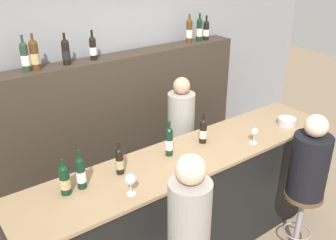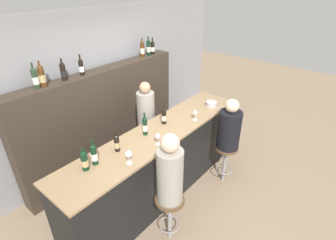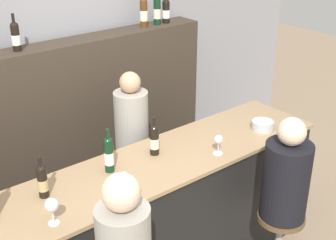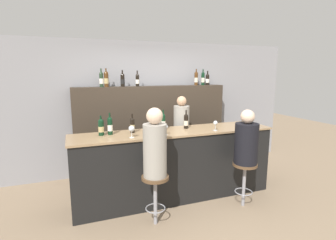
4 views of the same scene
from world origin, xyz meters
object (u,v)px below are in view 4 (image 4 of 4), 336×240
object	(u,v)px
wine_bottle_counter_1	(110,126)
wine_bottle_counter_4	(186,121)
bartender	(181,142)
wine_bottle_backbar_0	(101,79)
wine_bottle_backbar_5	(203,78)
wine_glass_1	(165,127)
bar_stool_right	(245,173)
wine_glass_0	(132,129)
wine_bottle_counter_2	(132,125)
guest_seated_left	(155,146)
bar_stool_left	(155,187)
wine_bottle_counter_3	(163,122)
wine_bottle_backbar_2	(123,80)
wine_bottle_backbar_3	(137,80)
wine_glass_2	(215,123)
wine_bottle_backbar_6	(207,79)
wine_bottle_backbar_1	(106,79)
wine_bottle_backbar_4	(196,78)
guest_seated_right	(246,141)
wine_bottle_counter_0	(101,127)
metal_bowl	(243,125)

from	to	relation	value
wine_bottle_counter_1	wine_bottle_counter_4	distance (m)	1.22
bartender	wine_bottle_counter_4	bearing A→B (deg)	-105.14
wine_bottle_backbar_0	wine_bottle_backbar_5	size ratio (longest dim) A/B	1.02
wine_glass_1	bar_stool_right	xyz separation A→B (m)	(1.10, -0.44, -0.69)
wine_glass_0	wine_glass_1	world-z (taller)	wine_glass_0
wine_bottle_counter_2	bartender	distance (m)	1.23
guest_seated_left	bar_stool_left	bearing A→B (deg)	0.00
wine_bottle_counter_3	bar_stool_left	xyz separation A→B (m)	(-0.37, -0.74, -0.71)
wine_glass_0	bartender	xyz separation A→B (m)	(1.10, 0.79, -0.49)
wine_bottle_backbar_2	wine_bottle_backbar_3	size ratio (longest dim) A/B	1.02
wine_glass_2	bar_stool_right	distance (m)	0.86
wine_bottle_backbar_6	guest_seated_left	xyz separation A→B (m)	(-1.74, -1.83, -0.78)
wine_bottle_counter_1	wine_bottle_backbar_1	bearing A→B (deg)	83.95
wine_bottle_backbar_2	wine_bottle_backbar_4	bearing A→B (deg)	-0.00
wine_bottle_counter_4	wine_glass_1	bearing A→B (deg)	-147.72
wine_bottle_counter_1	guest_seated_right	xyz separation A→B (m)	(1.85, -0.74, -0.22)
wine_bottle_backbar_2	wine_bottle_backbar_3	xyz separation A→B (m)	(0.28, -0.00, -0.01)
bar_stool_left	wine_bottle_backbar_2	bearing A→B (deg)	91.21
wine_bottle_backbar_0	wine_bottle_backbar_6	bearing A→B (deg)	0.00
wine_bottle_counter_1	bar_stool_right	bearing A→B (deg)	-21.68
wine_bottle_backbar_1	wine_bottle_backbar_2	size ratio (longest dim) A/B	1.11
wine_bottle_counter_1	wine_bottle_counter_4	world-z (taller)	wine_bottle_counter_1
wine_bottle_backbar_2	wine_bottle_counter_0	bearing A→B (deg)	-116.32
wine_bottle_counter_3	wine_bottle_backbar_0	world-z (taller)	wine_bottle_backbar_0
wine_bottle_backbar_6	wine_bottle_backbar_3	bearing A→B (deg)	180.00
wine_bottle_counter_2	wine_bottle_backbar_5	distance (m)	2.17
wine_bottle_counter_2	wine_glass_0	distance (m)	0.30
wine_bottle_counter_2	wine_bottle_counter_3	size ratio (longest dim) A/B	0.88
wine_glass_2	wine_glass_0	bearing A→B (deg)	-180.00
wine_bottle_counter_2	wine_bottle_counter_3	world-z (taller)	wine_bottle_counter_3
wine_bottle_counter_4	guest_seated_right	world-z (taller)	guest_seated_right
wine_bottle_counter_1	metal_bowl	size ratio (longest dim) A/B	1.78
bar_stool_left	wine_bottle_backbar_4	bearing A→B (deg)	51.00
wine_bottle_backbar_3	guest_seated_right	xyz separation A→B (m)	(1.16, -1.83, -0.84)
wine_bottle_backbar_1	wine_glass_2	size ratio (longest dim) A/B	2.18
wine_bottle_counter_3	wine_bottle_backbar_3	world-z (taller)	wine_bottle_backbar_3
wine_bottle_backbar_2	guest_seated_left	size ratio (longest dim) A/B	0.34
wine_bottle_backbar_0	metal_bowl	xyz separation A→B (m)	(2.14, -1.32, -0.74)
wine_bottle_backbar_2	wine_bottle_counter_3	bearing A→B (deg)	-69.25
metal_bowl	bartender	world-z (taller)	bartender
bar_stool_left	bar_stool_right	world-z (taller)	same
wine_bottle_backbar_6	bartender	size ratio (longest dim) A/B	0.18
wine_bottle_counter_0	wine_bottle_backbar_5	world-z (taller)	wine_bottle_backbar_5
wine_bottle_counter_1	bartender	size ratio (longest dim) A/B	0.20
wine_bottle_backbar_5	bar_stool_left	distance (m)	2.80
wine_bottle_counter_3	wine_glass_2	distance (m)	0.82
wine_bottle_counter_4	wine_glass_0	distance (m)	1.01
wine_bottle_counter_1	wine_bottle_backbar_5	distance (m)	2.44
wine_bottle_backbar_1	wine_glass_1	bearing A→B (deg)	-65.30
wine_bottle_counter_3	metal_bowl	world-z (taller)	wine_bottle_counter_3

